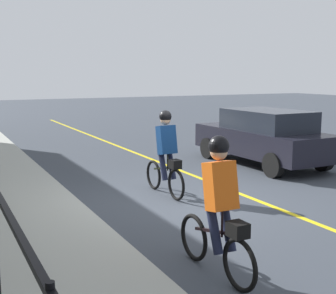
# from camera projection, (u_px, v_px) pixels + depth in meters

# --- Properties ---
(ground_plane) EXTENTS (80.00, 80.00, 0.00)m
(ground_plane) POSITION_uv_depth(u_px,v_px,m) (171.00, 201.00, 9.31)
(ground_plane) COLOR #383D46
(lane_line_centre) EXTENTS (36.00, 0.12, 0.01)m
(lane_line_centre) POSITION_uv_depth(u_px,v_px,m) (236.00, 192.00, 10.03)
(lane_line_centre) COLOR yellow
(lane_line_centre) RESTS_ON ground
(cyclist_lead) EXTENTS (1.71, 0.37, 1.83)m
(cyclist_lead) POSITION_uv_depth(u_px,v_px,m) (166.00, 153.00, 9.64)
(cyclist_lead) COLOR black
(cyclist_lead) RESTS_ON ground
(cyclist_follow) EXTENTS (1.71, 0.37, 1.83)m
(cyclist_follow) POSITION_uv_depth(u_px,v_px,m) (219.00, 208.00, 5.71)
(cyclist_follow) COLOR black
(cyclist_follow) RESTS_ON ground
(patrol_sedan) EXTENTS (4.42, 1.97, 1.58)m
(patrol_sedan) POSITION_uv_depth(u_px,v_px,m) (264.00, 136.00, 12.97)
(patrol_sedan) COLOR black
(patrol_sedan) RESTS_ON ground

